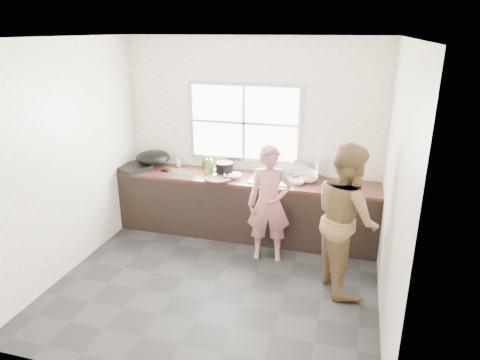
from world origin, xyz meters
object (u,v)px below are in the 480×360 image
(person_side, at_px, (346,218))
(wok, at_px, (153,157))
(bottle_green, at_px, (209,164))
(pot_lid_left, at_px, (170,170))
(black_pot, at_px, (225,168))
(plate_food, at_px, (213,169))
(bowl_crabs, at_px, (309,180))
(bottle_brown_tall, at_px, (207,163))
(woman, at_px, (269,208))
(pot_lid_right, at_px, (181,172))
(bottle_brown_short, at_px, (207,163))
(bowl_mince, at_px, (233,176))
(bowl_held, at_px, (298,182))
(burner, at_px, (132,168))
(cutting_board, at_px, (218,179))
(glass_jar, at_px, (179,163))
(dish_rack, at_px, (310,168))

(person_side, xyz_separation_m, wok, (-2.79, 1.00, 0.18))
(bottle_green, bearing_deg, pot_lid_left, -176.60)
(black_pot, bearing_deg, plate_food, 143.90)
(bowl_crabs, xyz_separation_m, bottle_brown_tall, (-1.48, 0.13, 0.07))
(woman, bearing_deg, pot_lid_right, 150.54)
(bottle_brown_short, distance_m, pot_lid_right, 0.41)
(black_pot, bearing_deg, bowl_mince, -38.04)
(bowl_held, height_order, bottle_green, bottle_green)
(bottle_brown_short, distance_m, burner, 1.07)
(person_side, bearing_deg, pot_lid_left, 45.23)
(person_side, xyz_separation_m, cutting_board, (-1.71, 0.73, 0.04))
(bottle_brown_tall, bearing_deg, pot_lid_left, -157.69)
(black_pot, height_order, glass_jar, black_pot)
(cutting_board, relative_size, bowl_crabs, 2.01)
(plate_food, relative_size, wok, 0.50)
(woman, distance_m, cutting_board, 0.87)
(bottle_brown_short, bearing_deg, bottle_green, -62.27)
(bottle_green, xyz_separation_m, burner, (-1.13, -0.14, -0.12))
(bowl_crabs, bearing_deg, person_side, -61.98)
(person_side, distance_m, pot_lid_right, 2.49)
(black_pot, height_order, bottle_green, bottle_green)
(bowl_crabs, distance_m, bottle_brown_short, 1.50)
(woman, bearing_deg, glass_jar, 143.65)
(glass_jar, xyz_separation_m, burner, (-0.57, -0.36, -0.02))
(bowl_mince, height_order, wok, wok)
(bowl_crabs, distance_m, burner, 2.51)
(pot_lid_right, bearing_deg, glass_jar, 118.73)
(cutting_board, bearing_deg, bottle_green, 131.47)
(bottle_green, bearing_deg, plate_food, 96.95)
(bowl_mince, distance_m, wok, 1.26)
(glass_jar, relative_size, burner, 0.24)
(bottle_brown_short, bearing_deg, person_side, -30.10)
(black_pot, bearing_deg, pot_lid_left, -175.64)
(bottle_brown_short, xyz_separation_m, pot_lid_right, (-0.30, -0.28, -0.07))
(woman, distance_m, bottle_brown_tall, 1.33)
(cutting_board, distance_m, bowl_crabs, 1.21)
(woman, xyz_separation_m, dish_rack, (0.39, 0.78, 0.30))
(bowl_mince, distance_m, dish_rack, 1.06)
(cutting_board, bearing_deg, person_side, -23.18)
(woman, distance_m, person_side, 1.02)
(person_side, relative_size, bowl_mince, 7.17)
(black_pot, bearing_deg, burner, -172.87)
(cutting_board, relative_size, glass_jar, 3.75)
(cutting_board, relative_size, bowl_held, 1.77)
(black_pot, relative_size, glass_jar, 2.44)
(glass_jar, bearing_deg, cutting_board, -30.10)
(woman, xyz_separation_m, black_pot, (-0.76, 0.59, 0.26))
(bowl_crabs, xyz_separation_m, plate_food, (-1.40, 0.16, -0.02))
(bowl_mince, distance_m, black_pot, 0.20)
(bowl_crabs, distance_m, bowl_held, 0.18)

